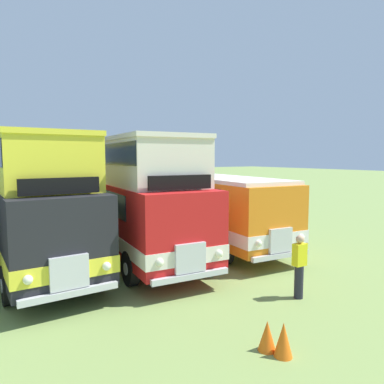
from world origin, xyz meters
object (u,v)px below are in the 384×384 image
(cone_mid_row, at_px, (267,336))
(marshal_person, at_px, (299,266))
(cone_near_end, at_px, (283,340))
(bus_sixth_in_row, at_px, (30,195))
(bus_eighth_in_row, at_px, (204,203))
(bus_seventh_in_row, at_px, (125,190))

(cone_mid_row, height_order, marshal_person, marshal_person)
(cone_near_end, bearing_deg, marshal_person, 37.64)
(bus_sixth_in_row, bearing_deg, cone_mid_row, -69.28)
(bus_sixth_in_row, xyz_separation_m, bus_eighth_in_row, (7.16, -0.22, -0.72))
(marshal_person, bearing_deg, cone_mid_row, -148.63)
(bus_seventh_in_row, distance_m, cone_mid_row, 9.11)
(cone_mid_row, distance_m, marshal_person, 3.03)
(bus_seventh_in_row, bearing_deg, bus_eighth_in_row, -6.53)
(bus_eighth_in_row, xyz_separation_m, cone_mid_row, (-3.89, -8.43, -1.45))
(bus_sixth_in_row, height_order, bus_seventh_in_row, same)
(bus_seventh_in_row, relative_size, cone_mid_row, 18.99)
(bus_sixth_in_row, relative_size, marshal_person, 5.98)
(bus_sixth_in_row, height_order, marshal_person, bus_sixth_in_row)
(cone_near_end, bearing_deg, cone_mid_row, 110.28)
(bus_seventh_in_row, bearing_deg, cone_near_end, -91.22)
(bus_eighth_in_row, relative_size, marshal_person, 5.97)
(bus_eighth_in_row, distance_m, cone_near_end, 9.63)
(bus_sixth_in_row, distance_m, marshal_person, 9.31)
(marshal_person, bearing_deg, cone_near_end, -142.36)
(bus_seventh_in_row, xyz_separation_m, bus_eighth_in_row, (3.57, -0.41, -0.72))
(cone_near_end, xyz_separation_m, marshal_person, (2.42, 1.87, 0.55))
(bus_sixth_in_row, height_order, cone_near_end, bus_sixth_in_row)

